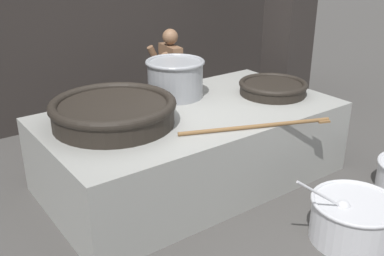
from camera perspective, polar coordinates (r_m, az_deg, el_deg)
The scene contains 10 objects.
ground_plane at distance 5.26m, azimuth 0.00°, elevation -6.40°, with size 60.00×60.00×0.00m, color #474442.
back_wall at distance 6.91m, azimuth -13.28°, elevation 15.40°, with size 8.32×0.24×3.49m, color #2D2826.
support_pillar at distance 7.04m, azimuth 12.47°, elevation 15.59°, with size 0.55×0.55×3.49m, color #2D2826.
hearth_platform at distance 5.07m, azimuth 0.00°, elevation -2.21°, with size 3.25×1.77×0.85m.
giant_wok_near at distance 4.55m, azimuth -9.96°, elevation 2.15°, with size 1.27×1.27×0.26m.
giant_wok_far at distance 5.48m, azimuth 10.23°, elevation 5.11°, with size 0.82×0.82×0.16m.
stock_pot at distance 5.28m, azimuth -2.13°, elevation 6.43°, with size 0.69×0.69×0.44m.
stirring_paddle at distance 4.49m, azimuth 8.90°, elevation 0.27°, with size 1.49×0.65×0.04m.
cook at distance 6.16m, azimuth -2.75°, elevation 6.19°, with size 0.37×0.57×1.49m.
prep_bowl_vegetables at distance 4.41m, azimuth 19.80°, elevation -10.72°, with size 1.01×0.80×0.73m.
Camera 1 is at (-2.71, -3.71, 2.57)m, focal length 42.00 mm.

